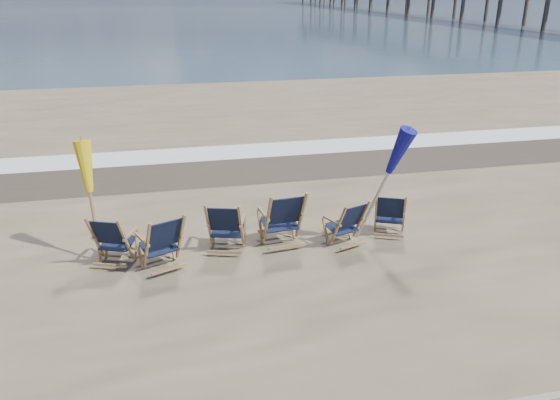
% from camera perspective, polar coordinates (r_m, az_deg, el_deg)
% --- Properties ---
extents(ocean, '(400.00, 400.00, 0.00)m').
position_cam_1_polar(ocean, '(134.47, -12.23, 19.27)').
color(ocean, '#3E5668').
rests_on(ocean, ground).
extents(surf_foam, '(200.00, 1.40, 0.01)m').
position_cam_1_polar(surf_foam, '(15.43, -4.86, 5.05)').
color(surf_foam, silver).
rests_on(surf_foam, ground).
extents(wet_sand_strip, '(200.00, 2.60, 0.00)m').
position_cam_1_polar(wet_sand_strip, '(14.01, -4.03, 3.35)').
color(wet_sand_strip, '#42362A').
rests_on(wet_sand_strip, ground).
extents(beach_chair_0, '(0.82, 0.86, 0.96)m').
position_cam_1_polar(beach_chair_0, '(9.23, -15.82, -4.27)').
color(beach_chair_0, black).
rests_on(beach_chair_0, ground).
extents(beach_chair_1, '(0.89, 0.93, 1.02)m').
position_cam_1_polar(beach_chair_1, '(9.06, -10.32, -4.03)').
color(beach_chair_1, black).
rests_on(beach_chair_1, ground).
extents(beach_chair_2, '(0.82, 0.88, 1.00)m').
position_cam_1_polar(beach_chair_2, '(9.34, -4.10, -2.98)').
color(beach_chair_2, black).
rests_on(beach_chair_2, ground).
extents(beach_chair_3, '(0.80, 0.88, 1.12)m').
position_cam_1_polar(beach_chair_3, '(9.60, 2.26, -1.87)').
color(beach_chair_3, black).
rests_on(beach_chair_3, ground).
extents(beach_chair_4, '(0.77, 0.81, 0.91)m').
position_cam_1_polar(beach_chair_4, '(9.81, 8.49, -2.22)').
color(beach_chair_4, black).
rests_on(beach_chair_4, ground).
extents(beach_chair_5, '(0.80, 0.83, 0.91)m').
position_cam_1_polar(beach_chair_5, '(10.19, 12.82, -1.63)').
color(beach_chair_5, black).
rests_on(beach_chair_5, ground).
extents(umbrella_yellow, '(0.30, 0.30, 2.04)m').
position_cam_1_polar(umbrella_yellow, '(9.37, -19.44, 2.59)').
color(umbrella_yellow, '#9B7245').
rests_on(umbrella_yellow, ground).
extents(umbrella_blue, '(0.30, 0.30, 2.32)m').
position_cam_1_polar(umbrella_blue, '(9.49, 10.66, 5.35)').
color(umbrella_blue, '#A5A5AD').
rests_on(umbrella_blue, ground).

